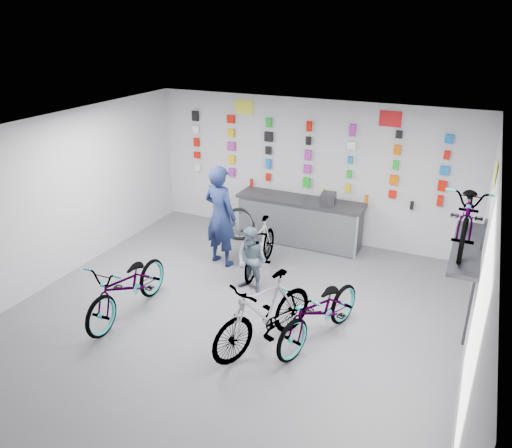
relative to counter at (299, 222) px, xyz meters
The scene contains 20 objects.
floor 3.57m from the counter, 90.00° to the right, with size 8.00×8.00×0.00m, color #4D4D52.
ceiling 4.34m from the counter, 90.00° to the right, with size 8.00×8.00×0.00m, color white.
wall_back 1.11m from the counter, 90.00° to the left, with size 7.00×7.00×0.00m, color silver.
wall_left 5.08m from the counter, 134.67° to the right, with size 8.00×8.00×0.00m, color silver.
wall_right 5.08m from the counter, 45.33° to the right, with size 8.00×8.00×0.00m, color silver.
counter is the anchor object (origin of this frame).
merch_wall 1.38m from the counter, 99.07° to the left, with size 5.56×0.08×1.57m.
wall_bracket 4.18m from the counter, 35.12° to the right, with size 0.39×1.90×2.00m.
sign_left 2.73m from the counter, 163.67° to the left, with size 0.42×0.02×0.30m, color yellow.
sign_right 2.78m from the counter, 15.36° to the left, with size 0.42×0.02×0.30m, color red.
sign_side 4.72m from the counter, 33.92° to the right, with size 0.02×0.40×0.30m, color yellow.
bike_left 4.08m from the counter, 112.19° to the right, with size 0.69×1.99×1.04m, color gray.
bike_center 3.73m from the counter, 77.72° to the right, with size 0.54×1.90×1.14m, color gray.
bike_right 3.50m from the counter, 64.73° to the right, with size 0.68×1.94×1.02m, color gray.
bike_service 1.52m from the counter, 98.91° to the right, with size 0.48×1.68×1.01m, color gray.
bike_wall 4.30m from the counter, 35.76° to the right, with size 0.63×1.80×0.95m, color gray.
clerk 1.92m from the counter, 125.18° to the right, with size 0.72×0.48×1.99m, color #151F43.
customer 2.26m from the counter, 91.48° to the right, with size 0.58×0.46×1.20m, color #4D5E6D.
spare_wheel 1.31m from the counter, 163.49° to the right, with size 0.75×0.39×0.72m.
register 0.87m from the counter, ahead, with size 0.28×0.30×0.22m, color black.
Camera 1 is at (3.26, -5.73, 4.54)m, focal length 35.00 mm.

